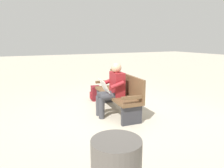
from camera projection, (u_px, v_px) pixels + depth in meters
The scene contains 4 objects.
ground_plane at pixel (116, 112), 4.98m from camera, with size 40.00×40.00×0.00m, color #B7AD99.
bench_near at pixel (119, 93), 4.91m from camera, with size 1.83×0.63×0.90m.
person_seated at pixel (112, 88), 4.64m from camera, with size 0.59×0.60×1.18m.
backpack at pixel (96, 93), 5.93m from camera, with size 0.33×0.32×0.40m.
Camera 1 is at (-4.22, 2.17, 1.66)m, focal length 33.98 mm.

